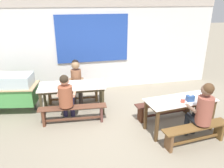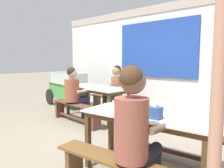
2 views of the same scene
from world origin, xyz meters
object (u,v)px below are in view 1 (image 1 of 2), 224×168
(person_left_back_turned, at_px, (66,96))
(soup_bowl, at_px, (75,85))
(bench_near_back, at_px, (165,107))
(bench_near_front, at_px, (195,132))
(food_cart, at_px, (9,90))
(dining_table_far, at_px, (72,88))
(dining_table_near, at_px, (180,103))
(person_center_facing, at_px, (76,79))
(bench_far_front, at_px, (73,113))
(tissue_box, at_px, (190,98))
(condiment_jar, at_px, (183,100))
(bench_far_back, at_px, (73,93))
(person_near_front, at_px, (202,109))

(person_left_back_turned, relative_size, soup_bowl, 9.34)
(bench_near_back, relative_size, bench_near_front, 1.07)
(food_cart, bearing_deg, dining_table_far, -13.71)
(dining_table_far, height_order, bench_near_front, dining_table_far)
(dining_table_near, bearing_deg, soup_bowl, 149.53)
(dining_table_near, xyz_separation_m, person_center_facing, (-2.12, 1.88, 0.05))
(person_left_back_turned, bearing_deg, food_cart, 147.96)
(dining_table_far, relative_size, food_cart, 0.95)
(dining_table_far, bearing_deg, bench_far_front, -93.66)
(dining_table_far, xyz_separation_m, dining_table_near, (2.26, -1.38, -0.01))
(tissue_box, bearing_deg, dining_table_far, 148.49)
(condiment_jar, bearing_deg, food_cart, 153.52)
(bench_near_front, relative_size, person_center_facing, 1.19)
(tissue_box, bearing_deg, food_cart, 155.00)
(bench_far_front, height_order, soup_bowl, soup_bowl)
(bench_far_back, relative_size, bench_far_front, 0.98)
(person_near_front, xyz_separation_m, soup_bowl, (-2.37, 1.79, 0.01))
(bench_far_front, height_order, person_left_back_turned, person_left_back_turned)
(bench_far_front, distance_m, condiment_jar, 2.50)
(dining_table_far, height_order, food_cart, food_cart)
(bench_near_front, bearing_deg, person_center_facing, 131.57)
(dining_table_far, height_order, person_left_back_turned, person_left_back_turned)
(condiment_jar, xyz_separation_m, soup_bowl, (-2.15, 1.42, -0.03))
(person_center_facing, height_order, person_near_front, person_near_front)
(bench_far_front, bearing_deg, condiment_jar, -22.39)
(bench_near_front, height_order, soup_bowl, soup_bowl)
(person_left_back_turned, height_order, soup_bowl, person_left_back_turned)
(person_center_facing, distance_m, condiment_jar, 2.90)
(dining_table_far, bearing_deg, person_left_back_turned, -108.10)
(bench_near_front, xyz_separation_m, food_cart, (-3.91, 2.34, 0.31))
(bench_far_back, bearing_deg, person_left_back_turned, -100.55)
(dining_table_far, xyz_separation_m, food_cart, (-1.59, 0.39, -0.08))
(bench_near_front, height_order, condiment_jar, condiment_jar)
(dining_table_far, height_order, person_center_facing, person_center_facing)
(bench_near_back, relative_size, person_center_facing, 1.26)
(bench_far_front, bearing_deg, person_near_front, -27.60)
(dining_table_far, distance_m, tissue_box, 2.83)
(food_cart, xyz_separation_m, soup_bowl, (1.66, -0.48, 0.17))
(dining_table_near, distance_m, food_cart, 4.23)
(bench_far_front, height_order, food_cart, food_cart)
(food_cart, xyz_separation_m, person_left_back_turned, (1.43, -0.89, 0.10))
(bench_near_back, distance_m, soup_bowl, 2.29)
(bench_far_back, relative_size, soup_bowl, 11.96)
(person_left_back_turned, relative_size, condiment_jar, 11.72)
(bench_far_front, relative_size, person_center_facing, 1.29)
(condiment_jar, bearing_deg, dining_table_near, 75.59)
(dining_table_near, height_order, person_center_facing, person_center_facing)
(dining_table_near, distance_m, person_near_front, 0.54)
(dining_table_near, height_order, tissue_box, tissue_box)
(bench_near_front, height_order, person_near_front, person_near_front)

